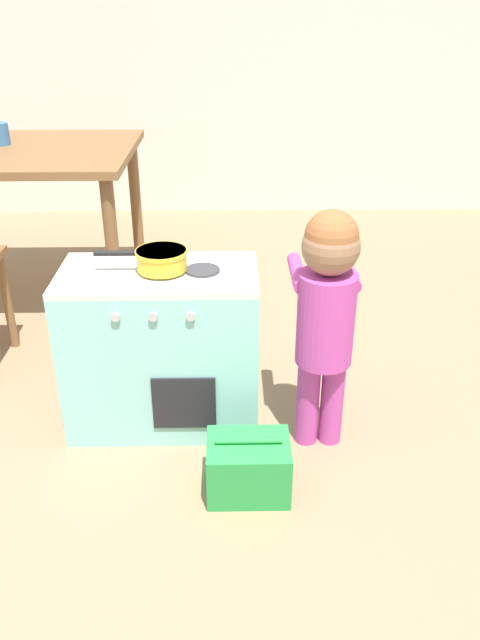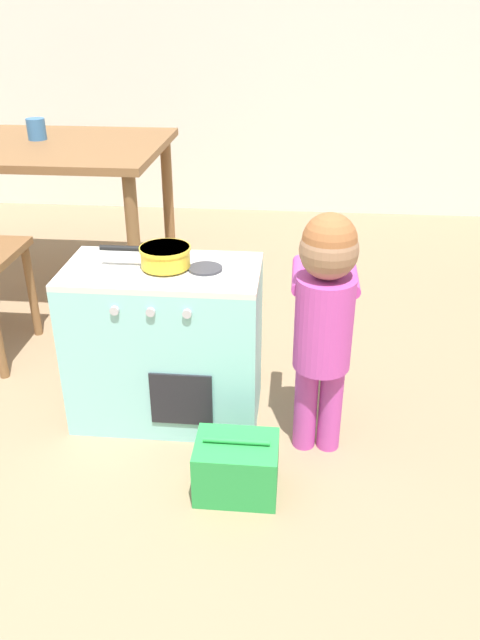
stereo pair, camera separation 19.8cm
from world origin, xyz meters
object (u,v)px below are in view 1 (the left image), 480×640
play_kitchen (163,348)px  child_figure (327,302)px  dining_table (4,169)px  toy_basket (248,467)px  toy_pot (161,258)px

play_kitchen → child_figure: (0.52, -0.14, 0.24)m
play_kitchen → child_figure: 0.59m
dining_table → toy_basket: bearing=-52.5°
toy_pot → toy_basket: (0.27, -0.38, -0.52)m
play_kitchen → toy_pot: (0.01, 0.00, 0.33)m
toy_basket → child_figure: bearing=45.4°
toy_basket → toy_pot: bearing=125.0°
play_kitchen → toy_basket: (0.28, -0.38, -0.19)m
toy_pot → child_figure: child_figure is taller
play_kitchen → toy_basket: play_kitchen is taller
child_figure → toy_basket: bearing=-134.6°
toy_pot → dining_table: bearing=128.4°
child_figure → toy_pot: bearing=164.9°
child_figure → toy_basket: child_figure is taller
toy_basket → dining_table: 1.84m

